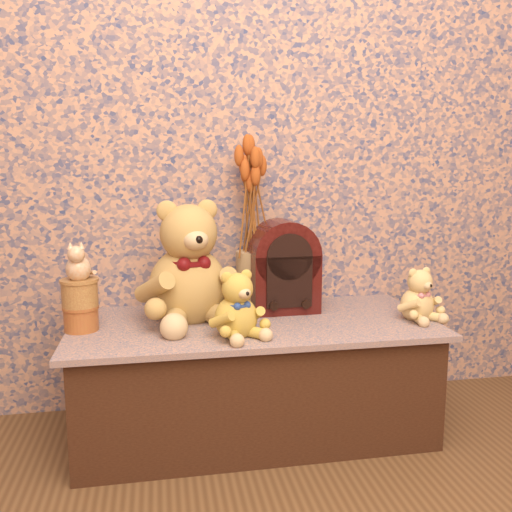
{
  "coord_description": "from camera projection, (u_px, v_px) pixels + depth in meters",
  "views": [
    {
      "loc": [
        -0.32,
        -0.59,
        0.95
      ],
      "look_at": [
        0.0,
        1.16,
        0.65
      ],
      "focal_mm": 37.63,
      "sensor_mm": 36.0,
      "label": 1
    }
  ],
  "objects": [
    {
      "name": "cat_figurine",
      "position": [
        78.0,
        260.0,
        1.74
      ],
      "size": [
        0.1,
        0.11,
        0.13
      ],
      "primitive_type": null,
      "rotation": [
        0.0,
        0.0,
        0.01
      ],
      "color": "silver",
      "rests_on": "biscuit_tin_upper"
    },
    {
      "name": "teddy_medium",
      "position": [
        236.0,
        301.0,
        1.71
      ],
      "size": [
        0.25,
        0.27,
        0.23
      ],
      "primitive_type": null,
      "rotation": [
        0.0,
        0.0,
        0.39
      ],
      "color": "gold",
      "rests_on": "display_shelf"
    },
    {
      "name": "biscuit_tin_upper",
      "position": [
        80.0,
        293.0,
        1.76
      ],
      "size": [
        0.14,
        0.14,
        0.09
      ],
      "primitive_type": "cylinder",
      "rotation": [
        0.0,
        0.0,
        0.22
      ],
      "color": "tan",
      "rests_on": "biscuit_tin_lower"
    },
    {
      "name": "teddy_small",
      "position": [
        418.0,
        292.0,
        1.9
      ],
      "size": [
        0.21,
        0.23,
        0.2
      ],
      "primitive_type": null,
      "rotation": [
        0.0,
        0.0,
        0.3
      ],
      "color": "tan",
      "rests_on": "display_shelf"
    },
    {
      "name": "display_shelf",
      "position": [
        253.0,
        376.0,
        1.93
      ],
      "size": [
        1.26,
        0.59,
        0.41
      ],
      "primitive_type": "cube",
      "color": "#394E75",
      "rests_on": "ground"
    },
    {
      "name": "dried_stalks",
      "position": [
        253.0,
        200.0,
        2.01
      ],
      "size": [
        0.24,
        0.24,
        0.39
      ],
      "primitive_type": null,
      "rotation": [
        0.0,
        0.0,
        0.23
      ],
      "color": "#AE4C1B",
      "rests_on": "ceramic_vase"
    },
    {
      "name": "teddy_large",
      "position": [
        187.0,
        256.0,
        1.87
      ],
      "size": [
        0.45,
        0.5,
        0.46
      ],
      "primitive_type": null,
      "rotation": [
        0.0,
        0.0,
        0.23
      ],
      "color": "#A77E40",
      "rests_on": "display_shelf"
    },
    {
      "name": "biscuit_tin_lower",
      "position": [
        81.0,
        319.0,
        1.78
      ],
      "size": [
        0.12,
        0.12,
        0.08
      ],
      "primitive_type": "cylinder",
      "rotation": [
        0.0,
        0.0,
        -0.07
      ],
      "color": "#B78735",
      "rests_on": "display_shelf"
    },
    {
      "name": "cathedral_radio",
      "position": [
        283.0,
        265.0,
        2.01
      ],
      "size": [
        0.25,
        0.19,
        0.34
      ],
      "primitive_type": null,
      "rotation": [
        0.0,
        0.0,
        0.03
      ],
      "color": "#360B09",
      "rests_on": "display_shelf"
    },
    {
      "name": "ceramic_vase",
      "position": [
        253.0,
        280.0,
        2.06
      ],
      "size": [
        0.17,
        0.17,
        0.22
      ],
      "primitive_type": "cylinder",
      "rotation": [
        0.0,
        0.0,
        0.42
      ],
      "color": "tan",
      "rests_on": "display_shelf"
    }
  ]
}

